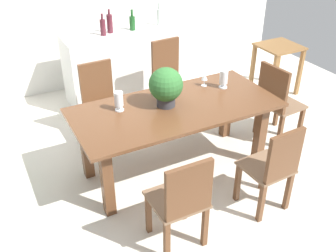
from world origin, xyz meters
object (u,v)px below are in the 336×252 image
chair_near_right (273,167)px  chair_far_left (101,99)px  wine_glass (204,77)px  wine_bottle_clear (132,22)px  chair_far_right (170,80)px  flower_centerpiece (166,86)px  dining_table (176,118)px  crystal_vase_left (119,100)px  wine_bottle_tall (110,23)px  kitchen_counter (122,66)px  wine_bottle_amber (159,17)px  side_table (278,58)px  chair_foot_end (277,99)px  chair_near_left (182,200)px  wine_bottle_dark (103,27)px  crystal_vase_center_near (224,78)px

chair_near_right → chair_far_left: size_ratio=0.97×
wine_glass → wine_bottle_clear: wine_bottle_clear is taller
chair_far_right → flower_centerpiece: 1.15m
dining_table → flower_centerpiece: 0.36m
crystal_vase_left → wine_bottle_tall: (0.55, 1.67, 0.22)m
kitchen_counter → wine_glass: bearing=-77.5°
crystal_vase_left → kitchen_counter: kitchen_counter is taller
crystal_vase_left → wine_bottle_clear: size_ratio=0.71×
wine_bottle_tall → wine_bottle_amber: bearing=-0.2°
wine_bottle_clear → side_table: wine_bottle_clear is taller
chair_foot_end → wine_glass: (-0.82, 0.28, 0.34)m
wine_bottle_amber → side_table: wine_bottle_amber is taller
chair_far_right → chair_far_left: chair_far_right is taller
chair_near_left → kitchen_counter: 2.86m
chair_far_right → side_table: size_ratio=1.47×
chair_far_right → wine_bottle_amber: wine_bottle_amber is taller
chair_near_right → crystal_vase_left: bearing=-51.6°
chair_foot_end → side_table: (0.88, 0.98, 0.01)m
wine_bottle_dark → flower_centerpiece: bearing=-89.6°
chair_near_right → kitchen_counter: 2.80m
chair_foot_end → wine_glass: 0.93m
chair_near_left → wine_bottle_tall: bearing=-99.4°
chair_far_right → chair_far_left: 0.92m
chair_foot_end → wine_bottle_dark: size_ratio=3.37×
chair_foot_end → chair_far_left: 2.03m
flower_centerpiece → crystal_vase_left: bearing=164.7°
chair_foot_end → chair_near_left: (-1.78, -0.95, -0.02)m
wine_bottle_dark → crystal_vase_center_near: bearing=-65.8°
wine_bottle_amber → kitchen_counter: bearing=-178.0°
chair_near_right → crystal_vase_center_near: crystal_vase_center_near is taller
crystal_vase_center_near → wine_glass: bearing=139.1°
wine_bottle_tall → chair_foot_end: bearing=-55.1°
crystal_vase_center_near → kitchen_counter: 1.81m
chair_far_left → wine_glass: chair_far_left is taller
chair_near_right → chair_far_left: 2.13m
dining_table → chair_far_right: bearing=65.3°
crystal_vase_left → kitchen_counter: bearing=67.8°
crystal_vase_left → wine_bottle_tall: 1.78m
dining_table → crystal_vase_left: (-0.52, 0.18, 0.24)m
chair_near_right → flower_centerpiece: 1.25m
wine_bottle_tall → wine_bottle_amber: 0.72m
wine_bottle_clear → wine_bottle_dark: (-0.42, -0.03, 0.01)m
dining_table → wine_bottle_tall: size_ratio=6.68×
chair_far_right → crystal_vase_left: chair_far_right is taller
chair_foot_end → chair_near_right: bearing=133.3°
wine_glass → kitchen_counter: (-0.35, 1.56, -0.38)m
crystal_vase_left → wine_glass: 1.02m
kitchen_counter → flower_centerpiece: bearing=-97.4°
chair_far_left → chair_near_right: bearing=-66.3°
chair_near_left → flower_centerpiece: size_ratio=2.30×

